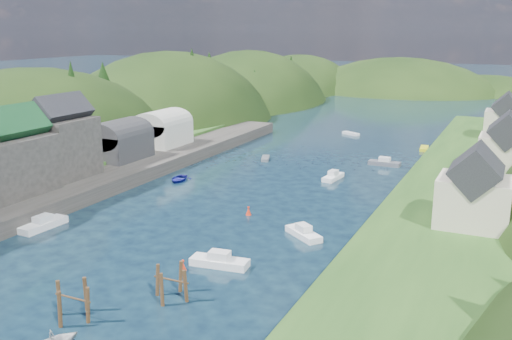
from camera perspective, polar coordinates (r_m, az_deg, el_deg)
The scene contains 14 objects.
ground at distance 94.73m, azimuth 5.66°, elevation 0.56°, with size 600.00×600.00×0.00m, color black.
hillside_left at distance 138.32m, azimuth -8.64°, elevation 1.34°, with size 44.00×245.56×52.00m.
far_hills at distance 215.50m, azimuth 17.09°, elevation 4.65°, with size 103.00×68.00×44.00m.
hill_trees at distance 106.69m, azimuth 8.16°, elevation 8.05°, with size 91.42×148.58×12.28m.
quay_left at distance 81.55m, azimuth -17.95°, elevation -1.54°, with size 12.00×110.00×2.00m, color #2D2B28.
terrace_left_grass at distance 86.32m, azimuth -21.38°, elevation -0.82°, with size 12.00×110.00×2.50m, color #234719.
boat_sheds at distance 96.12m, azimuth -11.35°, elevation 3.77°, with size 7.00×21.00×7.50m.
terrace_right at distance 79.90m, azimuth 20.32°, elevation -1.91°, with size 16.00×120.00×2.40m, color #234719.
right_bank_cottages at distance 86.84m, azimuth 23.06°, elevation 2.22°, with size 9.00×59.24×8.41m.
piling_cluster_near at distance 47.26m, azimuth -17.80°, elevation -12.69°, with size 3.43×3.17×3.51m.
piling_cluster_far at distance 48.75m, azimuth -8.45°, elevation -11.39°, with size 3.34×3.10×3.36m.
channel_buoy_near at distance 53.99m, azimuth -7.33°, elevation -9.48°, with size 0.70×0.70×1.10m.
channel_buoy_far at distance 68.80m, azimuth -0.76°, elevation -4.14°, with size 0.70×0.70×1.10m.
moored_boats at distance 63.55m, azimuth -8.46°, elevation -5.73°, with size 33.80×97.89×2.16m.
Camera 1 is at (30.48, -36.98, 21.88)m, focal length 40.00 mm.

